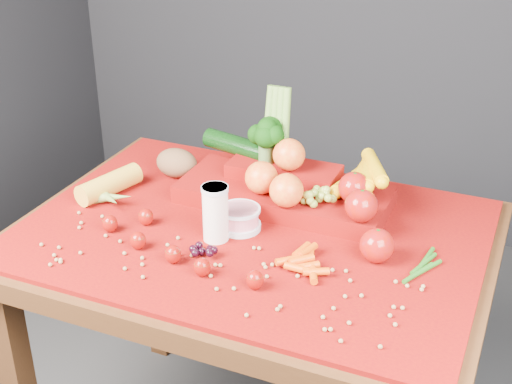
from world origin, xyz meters
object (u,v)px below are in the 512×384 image
at_px(table, 253,267).
at_px(milk_glass, 215,211).
at_px(yogurt_bowl, 240,218).
at_px(produce_mound, 294,182).

xyz_separation_m(table, milk_glass, (-0.06, -0.07, 0.18)).
height_order(table, yogurt_bowl, yogurt_bowl).
distance_m(milk_glass, produce_mound, 0.25).
relative_size(milk_glass, produce_mound, 0.23).
height_order(milk_glass, yogurt_bowl, milk_glass).
distance_m(table, produce_mound, 0.23).
bearing_deg(table, milk_glass, -129.06).
height_order(table, milk_glass, milk_glass).
bearing_deg(yogurt_bowl, produce_mound, 65.91).
xyz_separation_m(table, yogurt_bowl, (-0.03, -0.01, 0.14)).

